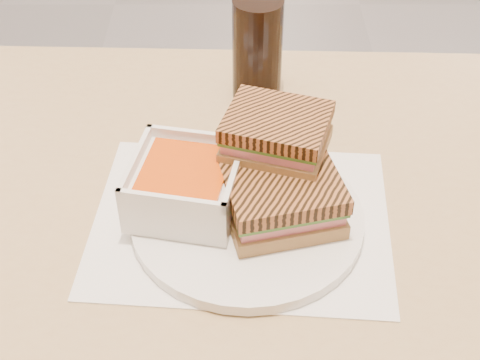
{
  "coord_description": "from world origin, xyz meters",
  "views": [
    {
      "loc": [
        0.01,
        -2.58,
        1.33
      ],
      "look_at": [
        0.01,
        -2.0,
        0.82
      ],
      "focal_mm": 51.64,
      "sensor_mm": 36.0,
      "label": 1
    }
  ],
  "objects_px": {
    "main_table": "(221,260)",
    "panini_lower": "(282,198)",
    "soup_bowl": "(186,186)",
    "cola_glass": "(257,50)",
    "plate": "(247,218)"
  },
  "relations": [
    {
      "from": "main_table",
      "to": "panini_lower",
      "type": "xyz_separation_m",
      "value": [
        0.07,
        -0.05,
        0.16
      ]
    },
    {
      "from": "main_table",
      "to": "soup_bowl",
      "type": "xyz_separation_m",
      "value": [
        -0.04,
        -0.03,
        0.16
      ]
    },
    {
      "from": "cola_glass",
      "to": "soup_bowl",
      "type": "bearing_deg",
      "value": -109.09
    },
    {
      "from": "soup_bowl",
      "to": "panini_lower",
      "type": "xyz_separation_m",
      "value": [
        0.11,
        -0.02,
        -0.0
      ]
    },
    {
      "from": "plate",
      "to": "main_table",
      "type": "bearing_deg",
      "value": 126.94
    },
    {
      "from": "main_table",
      "to": "soup_bowl",
      "type": "height_order",
      "value": "soup_bowl"
    },
    {
      "from": "plate",
      "to": "soup_bowl",
      "type": "xyz_separation_m",
      "value": [
        -0.07,
        0.02,
        0.04
      ]
    },
    {
      "from": "plate",
      "to": "soup_bowl",
      "type": "distance_m",
      "value": 0.08
    },
    {
      "from": "soup_bowl",
      "to": "cola_glass",
      "type": "distance_m",
      "value": 0.27
    },
    {
      "from": "main_table",
      "to": "plate",
      "type": "height_order",
      "value": "plate"
    },
    {
      "from": "plate",
      "to": "panini_lower",
      "type": "xyz_separation_m",
      "value": [
        0.04,
        -0.0,
        0.04
      ]
    },
    {
      "from": "main_table",
      "to": "cola_glass",
      "type": "height_order",
      "value": "cola_glass"
    },
    {
      "from": "plate",
      "to": "panini_lower",
      "type": "distance_m",
      "value": 0.05
    },
    {
      "from": "soup_bowl",
      "to": "panini_lower",
      "type": "height_order",
      "value": "soup_bowl"
    },
    {
      "from": "panini_lower",
      "to": "main_table",
      "type": "bearing_deg",
      "value": 145.89
    }
  ]
}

